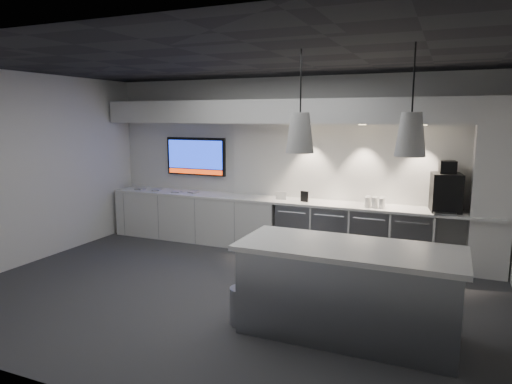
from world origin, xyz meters
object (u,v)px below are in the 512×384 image
at_px(island, 347,290).
at_px(bin, 243,305).
at_px(coffee_machine, 446,191).
at_px(wall_tv, 196,156).

xyz_separation_m(island, bin, (-1.13, -0.19, -0.29)).
distance_m(bin, coffee_machine, 3.71).
distance_m(wall_tv, bin, 4.24).
bearing_deg(wall_tv, island, -39.81).
bearing_deg(wall_tv, bin, -52.34).
bearing_deg(coffee_machine, wall_tv, 167.96).
distance_m(island, coffee_machine, 2.97).
relative_size(wall_tv, island, 0.54).
bearing_deg(bin, island, 9.51).
height_order(wall_tv, island, wall_tv).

